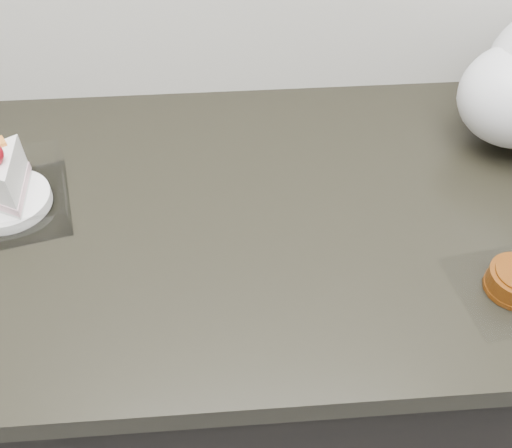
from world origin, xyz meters
TOP-DOWN VIEW (x-y plane):
  - counter at (0.00, 1.69)m, footprint 2.04×0.64m
  - cake_tray at (-0.38, 1.72)m, footprint 0.21×0.21m

SIDE VIEW (x-z plane):
  - counter at x=0.00m, z-range 0.00..0.90m
  - cake_tray at x=-0.38m, z-range 0.87..1.00m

